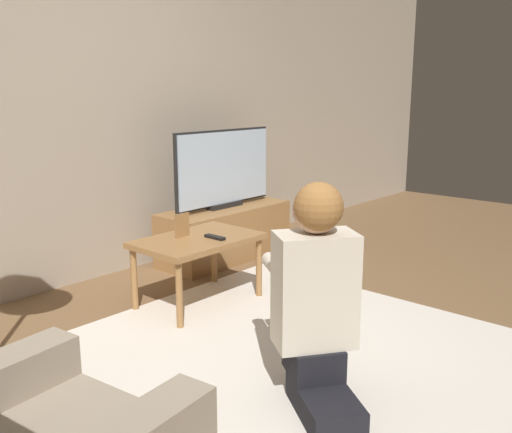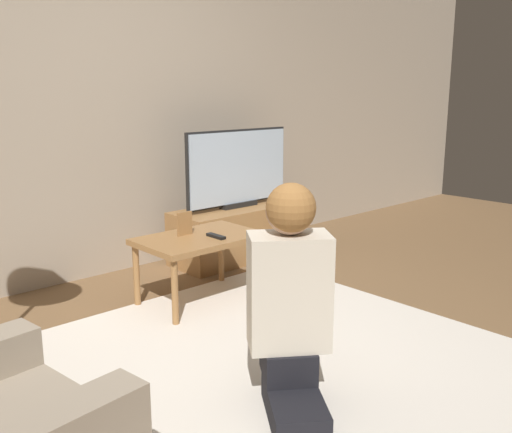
# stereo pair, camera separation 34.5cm
# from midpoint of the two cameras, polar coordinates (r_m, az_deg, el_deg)

# --- Properties ---
(ground_plane) EXTENTS (10.00, 10.00, 0.00)m
(ground_plane) POSITION_cam_midpoint_polar(r_m,az_deg,el_deg) (2.89, -0.90, -15.14)
(ground_plane) COLOR brown
(wall_back) EXTENTS (10.00, 0.06, 2.60)m
(wall_back) POSITION_cam_midpoint_polar(r_m,az_deg,el_deg) (4.12, -21.64, 11.11)
(wall_back) COLOR tan
(wall_back) RESTS_ON ground_plane
(rug) EXTENTS (2.45, 2.35, 0.02)m
(rug) POSITION_cam_midpoint_polar(r_m,az_deg,el_deg) (2.89, -0.90, -15.00)
(rug) COLOR silver
(rug) RESTS_ON ground_plane
(tv_stand) EXTENTS (1.13, 0.44, 0.42)m
(tv_stand) POSITION_cam_midpoint_polar(r_m,az_deg,el_deg) (4.61, -5.27, -1.68)
(tv_stand) COLOR olive
(tv_stand) RESTS_ON ground_plane
(tv) EXTENTS (0.99, 0.08, 0.62)m
(tv) POSITION_cam_midpoint_polar(r_m,az_deg,el_deg) (4.51, -5.44, 4.79)
(tv) COLOR black
(tv) RESTS_ON tv_stand
(coffee_table) EXTENTS (0.76, 0.50, 0.44)m
(coffee_table) POSITION_cam_midpoint_polar(r_m,az_deg,el_deg) (3.60, -8.58, -2.95)
(coffee_table) COLOR olive
(coffee_table) RESTS_ON ground_plane
(person_kneeling) EXTENTS (0.64, 0.76, 0.97)m
(person_kneeling) POSITION_cam_midpoint_polar(r_m,az_deg,el_deg) (2.43, 1.94, -7.71)
(person_kneeling) COLOR black
(person_kneeling) RESTS_ON rug
(picture_frame) EXTENTS (0.11, 0.01, 0.15)m
(picture_frame) POSITION_cam_midpoint_polar(r_m,az_deg,el_deg) (3.60, -10.15, -0.91)
(picture_frame) COLOR olive
(picture_frame) RESTS_ON coffee_table
(remote) EXTENTS (0.04, 0.15, 0.02)m
(remote) POSITION_cam_midpoint_polar(r_m,az_deg,el_deg) (3.55, -6.93, -2.11)
(remote) COLOR black
(remote) RESTS_ON coffee_table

